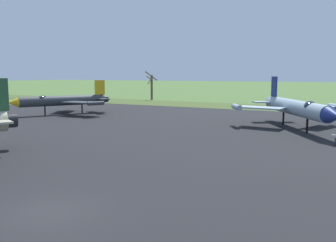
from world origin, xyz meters
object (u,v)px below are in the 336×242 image
info_placard_front_right (335,139)px  info_placard_rear_left (8,114)px  jet_fighter_rear_left (64,100)px  jet_fighter_front_right (296,108)px

info_placard_front_right → info_placard_rear_left: size_ratio=1.07×
jet_fighter_rear_left → info_placard_rear_left: jet_fighter_rear_left is taller
jet_fighter_front_right → info_placard_rear_left: (-34.99, -7.93, -1.74)m
info_placard_rear_left → jet_fighter_rear_left: bearing=66.0°
info_placard_front_right → jet_fighter_rear_left: jet_fighter_rear_left is taller
jet_fighter_front_right → info_placard_front_right: size_ratio=15.96×
jet_fighter_rear_left → jet_fighter_front_right: bearing=1.6°
jet_fighter_front_right → jet_fighter_rear_left: (-31.86, -0.88, -0.27)m
jet_fighter_front_right → jet_fighter_rear_left: 31.87m
info_placard_rear_left → info_placard_front_right: bearing=0.2°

